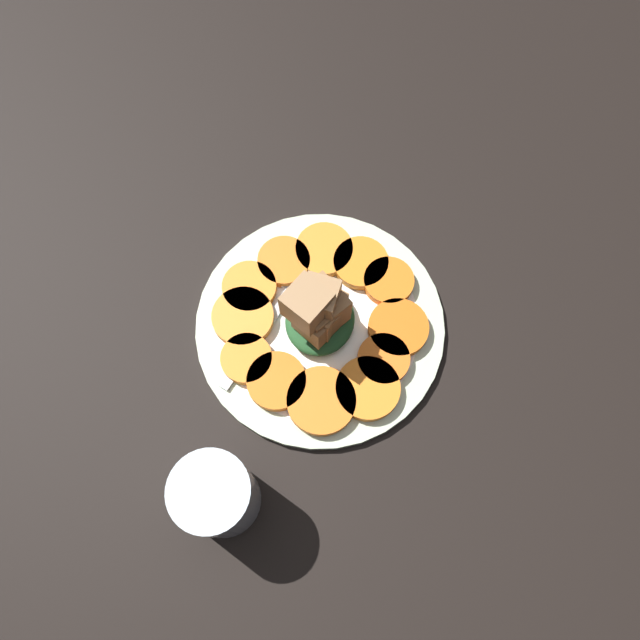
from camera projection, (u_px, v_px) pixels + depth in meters
The scene contains 17 objects.
table_slab at pixel (320, 329), 70.70cm from camera, with size 120.00×120.00×2.00cm, color black.
plate at pixel (320, 325), 69.27cm from camera, with size 27.56×27.56×1.05cm.
carrot_slice_0 at pixel (249, 287), 69.57cm from camera, with size 6.08×6.08×1.17cm, color orange.
carrot_slice_1 at pixel (243, 317), 68.35cm from camera, with size 6.81×6.81×1.17cm, color orange.
carrot_slice_2 at pixel (247, 359), 66.70cm from camera, with size 5.54×5.54×1.17cm, color orange.
carrot_slice_3 at pixel (277, 381), 65.85cm from camera, with size 6.32×6.32×1.17cm, color orange.
carrot_slice_4 at pixel (321, 401), 65.12cm from camera, with size 7.28×7.28×1.17cm, color orange.
carrot_slice_5 at pixel (368, 389), 65.58cm from camera, with size 6.85×6.85×1.17cm, color orange.
carrot_slice_6 at pixel (383, 359), 66.68cm from camera, with size 5.64×5.64×1.17cm, color orange.
carrot_slice_7 at pixel (398, 328), 67.91cm from camera, with size 6.62×6.62×1.17cm, color orange.
carrot_slice_8 at pixel (389, 281), 69.82cm from camera, with size 5.67×5.67×1.17cm, color orange.
carrot_slice_9 at pixel (361, 263), 70.61cm from camera, with size 6.25×6.25×1.17cm, color orange.
carrot_slice_10 at pixel (324, 250), 71.18cm from camera, with size 6.56×6.56×1.17cm, color orange.
carrot_slice_11 at pixel (284, 261), 70.67cm from camera, with size 5.98×5.98×1.17cm, color orange.
center_pile at pixel (319, 311), 64.73cm from camera, with size 8.35×7.51×10.06cm.
fork at pixel (277, 310), 69.03cm from camera, with size 19.50×7.16×0.40cm.
water_glass at pixel (217, 496), 58.49cm from camera, with size 7.45×7.45×10.27cm.
Camera 1 is at (22.52, 6.29, 67.73)cm, focal length 35.00 mm.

